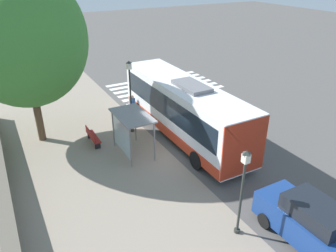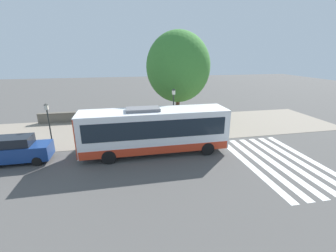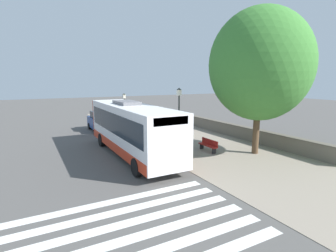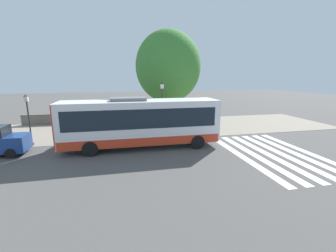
# 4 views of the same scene
# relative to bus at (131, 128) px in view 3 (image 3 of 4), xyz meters

# --- Properties ---
(ground_plane) EXTENTS (120.00, 120.00, 0.00)m
(ground_plane) POSITION_rel_bus_xyz_m (-1.68, -1.54, -1.89)
(ground_plane) COLOR #514F4C
(ground_plane) RESTS_ON ground
(sidewalk_plaza) EXTENTS (9.00, 44.00, 0.02)m
(sidewalk_plaza) POSITION_rel_bus_xyz_m (-6.18, -1.54, -1.88)
(sidewalk_plaza) COLOR gray
(sidewalk_plaza) RESTS_ON ground
(crosswalk_stripes) EXTENTS (9.00, 5.25, 0.01)m
(crosswalk_stripes) POSITION_rel_bus_xyz_m (3.32, 8.57, -1.88)
(crosswalk_stripes) COLOR silver
(crosswalk_stripes) RESTS_ON ground
(stone_wall) EXTENTS (0.60, 20.00, 1.13)m
(stone_wall) POSITION_rel_bus_xyz_m (-10.23, -1.54, -1.32)
(stone_wall) COLOR #6B6356
(stone_wall) RESTS_ON ground
(bus) EXTENTS (2.70, 11.07, 3.65)m
(bus) POSITION_rel_bus_xyz_m (0.00, 0.00, 0.00)
(bus) COLOR white
(bus) RESTS_ON ground
(bus_shelter) EXTENTS (1.67, 2.81, 2.40)m
(bus_shelter) POSITION_rel_bus_xyz_m (-3.62, -0.43, 0.10)
(bus_shelter) COLOR slate
(bus_shelter) RESTS_ON ground
(pedestrian) EXTENTS (0.34, 0.22, 1.62)m
(pedestrian) POSITION_rel_bus_xyz_m (-1.60, 4.04, -0.94)
(pedestrian) COLOR #2D3347
(pedestrian) RESTS_ON ground
(bench) EXTENTS (0.40, 1.82, 0.88)m
(bench) POSITION_rel_bus_xyz_m (-5.17, 1.74, -1.41)
(bench) COLOR maroon
(bench) RESTS_ON ground
(street_lamp_near) EXTENTS (0.28, 0.28, 4.59)m
(street_lamp_near) POSITION_rel_bus_xyz_m (-2.50, 2.06, 0.83)
(street_lamp_near) COLOR #2D332D
(street_lamp_near) RESTS_ON ground
(street_lamp_far) EXTENTS (0.28, 0.28, 3.80)m
(street_lamp_far) POSITION_rel_bus_xyz_m (-2.30, -8.00, 0.38)
(street_lamp_far) COLOR #2D332D
(street_lamp_far) RESTS_ON ground
(shade_tree) EXTENTS (6.72, 6.72, 9.77)m
(shade_tree) POSITION_rel_bus_xyz_m (-7.71, 3.72, 4.17)
(shade_tree) COLOR brown
(shade_tree) RESTS_ON ground
(parked_car_behind_bus) EXTENTS (1.85, 4.31, 1.94)m
(parked_car_behind_bus) POSITION_rel_bus_xyz_m (-0.30, -9.72, -0.94)
(parked_car_behind_bus) COLOR navy
(parked_car_behind_bus) RESTS_ON ground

